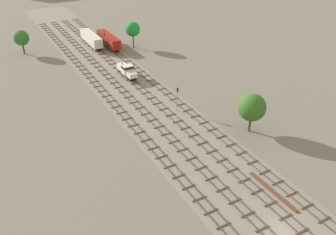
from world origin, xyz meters
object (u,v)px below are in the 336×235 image
at_px(freight_boxcar_centre_left_mid, 91,38).
at_px(signal_post_nearest, 105,39).
at_px(shunter_loco_centre_left_nearest, 127,70).
at_px(freight_boxcar_centre_near, 109,39).
at_px(signal_post_near, 177,96).

distance_m(freight_boxcar_centre_left_mid, signal_post_nearest, 6.93).
bearing_deg(freight_boxcar_centre_left_mid, signal_post_nearest, -71.62).
bearing_deg(freight_boxcar_centre_left_mid, shunter_loco_centre_left_nearest, -90.01).
xyz_separation_m(freight_boxcar_centre_near, signal_post_near, (-2.17, -46.20, 1.09)).
xyz_separation_m(shunter_loco_centre_left_nearest, signal_post_nearest, (2.16, 21.81, 1.53)).
relative_size(signal_post_nearest, signal_post_near, 1.00).
distance_m(shunter_loco_centre_left_nearest, freight_boxcar_centre_near, 24.87).
bearing_deg(signal_post_nearest, signal_post_near, -90.00).
height_order(freight_boxcar_centre_near, signal_post_nearest, signal_post_nearest).
relative_size(shunter_loco_centre_left_nearest, signal_post_near, 1.51).
height_order(freight_boxcar_centre_near, signal_post_near, signal_post_near).
xyz_separation_m(freight_boxcar_centre_near, signal_post_nearest, (-2.17, -2.67, 1.09)).
xyz_separation_m(freight_boxcar_centre_left_mid, signal_post_nearest, (2.16, -6.49, 1.09)).
height_order(shunter_loco_centre_left_nearest, freight_boxcar_centre_near, freight_boxcar_centre_near).
distance_m(shunter_loco_centre_left_nearest, signal_post_nearest, 21.97).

